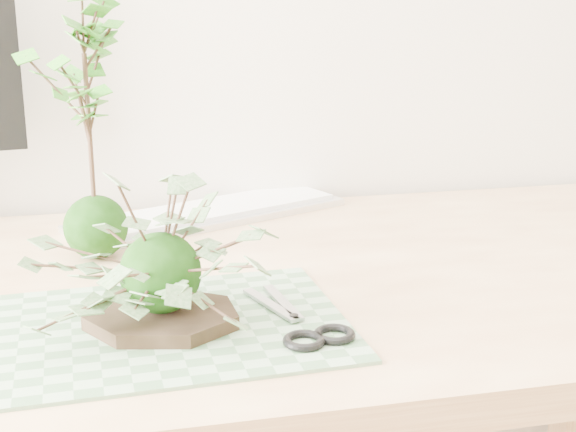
% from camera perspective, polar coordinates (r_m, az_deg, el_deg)
% --- Properties ---
extents(desk, '(1.60, 0.70, 0.74)m').
position_cam_1_polar(desk, '(1.04, -5.99, -8.99)').
color(desk, beige).
rests_on(desk, ground_plane).
extents(cutting_mat, '(0.43, 0.30, 0.00)m').
position_cam_1_polar(cutting_mat, '(0.86, -9.91, -7.93)').
color(cutting_mat, '#4A724A').
rests_on(cutting_mat, desk).
extents(stone_dish, '(0.20, 0.20, 0.01)m').
position_cam_1_polar(stone_dish, '(0.87, -8.91, -7.15)').
color(stone_dish, black).
rests_on(stone_dish, cutting_mat).
extents(ivy_kokedama, '(0.25, 0.25, 0.17)m').
position_cam_1_polar(ivy_kokedama, '(0.84, -9.18, -1.40)').
color(ivy_kokedama, black).
rests_on(ivy_kokedama, stone_dish).
extents(maple_kokedama, '(0.21, 0.21, 0.35)m').
position_cam_1_polar(maple_kokedama, '(1.06, -14.22, 10.01)').
color(maple_kokedama, black).
rests_on(maple_kokedama, desk).
extents(keyboard, '(0.46, 0.30, 0.02)m').
position_cam_1_polar(keyboard, '(1.27, -5.58, 0.23)').
color(keyboard, silver).
rests_on(keyboard, desk).
extents(scissors, '(0.09, 0.18, 0.01)m').
position_cam_1_polar(scissors, '(0.84, 1.12, -8.12)').
color(scissors, gray).
rests_on(scissors, cutting_mat).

